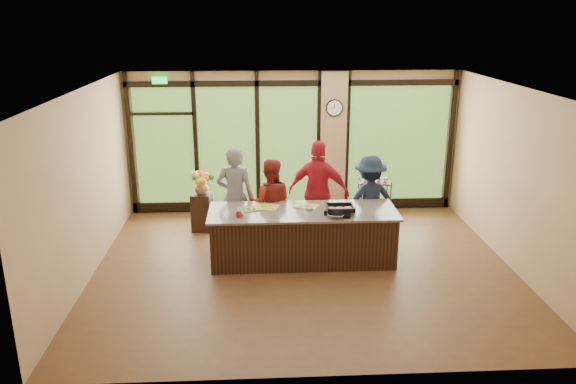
{
  "coord_description": "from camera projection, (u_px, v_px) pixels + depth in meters",
  "views": [
    {
      "loc": [
        -0.74,
        -8.65,
        4.1
      ],
      "look_at": [
        -0.25,
        0.4,
        1.22
      ],
      "focal_mm": 35.0,
      "sensor_mm": 36.0,
      "label": 1
    }
  ],
  "objects": [
    {
      "name": "wall_clock",
      "position": [
        334.0,
        108.0,
        11.6
      ],
      "size": [
        0.36,
        0.04,
        0.36
      ],
      "color": "black",
      "rests_on": "window_wall"
    },
    {
      "name": "mixing_bowl",
      "position": [
        336.0,
        215.0,
        9.19
      ],
      "size": [
        0.37,
        0.37,
        0.07
      ],
      "primitive_type": "imported",
      "rotation": [
        0.0,
        0.0,
        -0.3
      ],
      "color": "silver",
      "rests_on": "countertop"
    },
    {
      "name": "right_wall",
      "position": [
        516.0,
        180.0,
        9.24
      ],
      "size": [
        0.0,
        6.0,
        6.0
      ],
      "primitive_type": "plane",
      "rotation": [
        1.57,
        0.0,
        -1.57
      ],
      "color": "tan",
      "rests_on": "floor"
    },
    {
      "name": "back_wall",
      "position": [
        293.0,
        142.0,
        11.91
      ],
      "size": [
        7.0,
        0.0,
        7.0
      ],
      "primitive_type": "plane",
      "rotation": [
        1.57,
        0.0,
        0.0
      ],
      "color": "tan",
      "rests_on": "floor"
    },
    {
      "name": "flower_stand",
      "position": [
        202.0,
        212.0,
        11.06
      ],
      "size": [
        0.43,
        0.43,
        0.76
      ],
      "primitive_type": "cube",
      "rotation": [
        0.0,
        0.0,
        -0.14
      ],
      "color": "black",
      "rests_on": "floor"
    },
    {
      "name": "cutting_board_center",
      "position": [
        265.0,
        207.0,
        9.67
      ],
      "size": [
        0.5,
        0.43,
        0.01
      ],
      "primitive_type": "cube",
      "rotation": [
        0.0,
        0.0,
        -0.25
      ],
      "color": "gold",
      "rests_on": "countertop"
    },
    {
      "name": "red_ramekin",
      "position": [
        239.0,
        215.0,
        9.2
      ],
      "size": [
        0.14,
        0.14,
        0.09
      ],
      "primitive_type": "imported",
      "rotation": [
        0.0,
        0.0,
        -0.34
      ],
      "color": "red",
      "rests_on": "countertop"
    },
    {
      "name": "island_base",
      "position": [
        303.0,
        237.0,
        9.66
      ],
      "size": [
        3.1,
        1.0,
        0.88
      ],
      "primitive_type": "cube",
      "color": "black",
      "rests_on": "floor"
    },
    {
      "name": "prep_bowl_mid",
      "position": [
        310.0,
        209.0,
        9.55
      ],
      "size": [
        0.14,
        0.14,
        0.04
      ],
      "primitive_type": "imported",
      "rotation": [
        0.0,
        0.0,
        0.07
      ],
      "color": "silver",
      "rests_on": "countertop"
    },
    {
      "name": "roasting_pan",
      "position": [
        340.0,
        212.0,
        9.34
      ],
      "size": [
        0.55,
        0.5,
        0.08
      ],
      "primitive_type": "cube",
      "rotation": [
        0.0,
        0.0,
        -0.43
      ],
      "color": "black",
      "rests_on": "countertop"
    },
    {
      "name": "cutting_board_right",
      "position": [
        306.0,
        206.0,
        9.73
      ],
      "size": [
        0.49,
        0.44,
        0.01
      ],
      "primitive_type": "cube",
      "rotation": [
        0.0,
        0.0,
        -0.41
      ],
      "color": "gold",
      "rests_on": "countertop"
    },
    {
      "name": "cutting_board_left",
      "position": [
        249.0,
        209.0,
        9.57
      ],
      "size": [
        0.45,
        0.39,
        0.01
      ],
      "primitive_type": "cube",
      "rotation": [
        0.0,
        0.0,
        0.29
      ],
      "color": "#4C8E33",
      "rests_on": "countertop"
    },
    {
      "name": "prep_bowl_near",
      "position": [
        240.0,
        214.0,
        9.3
      ],
      "size": [
        0.19,
        0.19,
        0.05
      ],
      "primitive_type": "imported",
      "rotation": [
        0.0,
        0.0,
        0.17
      ],
      "color": "silver",
      "rests_on": "countertop"
    },
    {
      "name": "floor",
      "position": [
        304.0,
        267.0,
        9.51
      ],
      "size": [
        7.0,
        7.0,
        0.0
      ],
      "primitive_type": "plane",
      "color": "brown",
      "rests_on": "ground"
    },
    {
      "name": "bar_cart",
      "position": [
        374.0,
        194.0,
        11.61
      ],
      "size": [
        0.7,
        0.45,
        0.9
      ],
      "rotation": [
        0.0,
        0.0,
        -0.11
      ],
      "color": "black",
      "rests_on": "floor"
    },
    {
      "name": "ceiling",
      "position": [
        305.0,
        89.0,
        8.6
      ],
      "size": [
        7.0,
        7.0,
        0.0
      ],
      "primitive_type": "plane",
      "rotation": [
        3.14,
        0.0,
        0.0
      ],
      "color": "white",
      "rests_on": "back_wall"
    },
    {
      "name": "cook_left",
      "position": [
        235.0,
        197.0,
        10.16
      ],
      "size": [
        0.73,
        0.52,
        1.88
      ],
      "primitive_type": "imported",
      "rotation": [
        0.0,
        0.0,
        3.03
      ],
      "color": "slate",
      "rests_on": "floor"
    },
    {
      "name": "cook_right",
      "position": [
        369.0,
        200.0,
        10.33
      ],
      "size": [
        1.18,
        0.83,
        1.67
      ],
      "primitive_type": "imported",
      "rotation": [
        0.0,
        0.0,
        3.35
      ],
      "color": "#161F32",
      "rests_on": "floor"
    },
    {
      "name": "cook_midleft",
      "position": [
        270.0,
        203.0,
        10.17
      ],
      "size": [
        0.85,
        0.69,
        1.65
      ],
      "primitive_type": "imported",
      "rotation": [
        0.0,
        0.0,
        3.06
      ],
      "color": "maroon",
      "rests_on": "floor"
    },
    {
      "name": "countertop",
      "position": [
        303.0,
        212.0,
        9.52
      ],
      "size": [
        3.2,
        1.1,
        0.04
      ],
      "primitive_type": "cube",
      "color": "gray",
      "rests_on": "island_base"
    },
    {
      "name": "prep_bowl_far",
      "position": [
        343.0,
        207.0,
        9.64
      ],
      "size": [
        0.14,
        0.14,
        0.03
      ],
      "primitive_type": "imported",
      "rotation": [
        0.0,
        0.0,
        0.26
      ],
      "color": "silver",
      "rests_on": "countertop"
    },
    {
      "name": "cook_midright",
      "position": [
        319.0,
        192.0,
        10.33
      ],
      "size": [
        1.22,
        0.79,
        1.93
      ],
      "primitive_type": "imported",
      "rotation": [
        0.0,
        0.0,
        2.84
      ],
      "color": "#A71925",
      "rests_on": "floor"
    },
    {
      "name": "flower_vase",
      "position": [
        201.0,
        186.0,
        10.9
      ],
      "size": [
        0.38,
        0.38,
        0.3
      ],
      "primitive_type": "imported",
      "rotation": [
        0.0,
        0.0,
        0.43
      ],
      "color": "olive",
      "rests_on": "flower_stand"
    },
    {
      "name": "left_wall",
      "position": [
        84.0,
        186.0,
        8.88
      ],
      "size": [
        0.0,
        6.0,
        6.0
      ],
      "primitive_type": "plane",
      "rotation": [
        1.57,
        0.0,
        1.57
      ],
      "color": "tan",
      "rests_on": "floor"
    },
    {
      "name": "window_wall",
      "position": [
        301.0,
        148.0,
        11.91
      ],
      "size": [
        6.9,
        0.12,
        3.0
      ],
      "color": "tan",
      "rests_on": "floor"
    }
  ]
}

